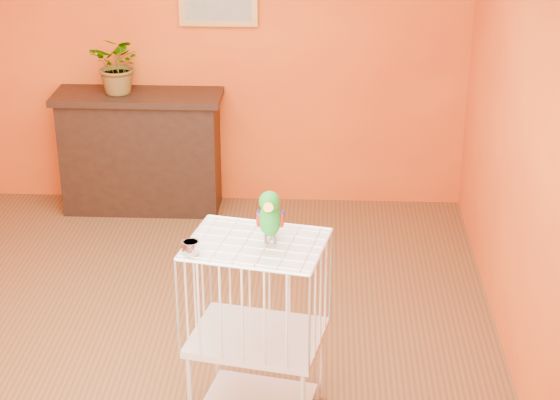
{
  "coord_description": "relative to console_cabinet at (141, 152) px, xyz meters",
  "views": [
    {
      "loc": [
        0.84,
        -5.06,
        3.23
      ],
      "look_at": [
        0.63,
        -0.71,
        1.3
      ],
      "focal_mm": 60.0,
      "sensor_mm": 36.0,
      "label": 1
    }
  ],
  "objects": [
    {
      "name": "potted_plant",
      "position": [
        -0.13,
        -0.01,
        0.68
      ],
      "size": [
        0.52,
        0.56,
        0.37
      ],
      "primitive_type": "imported",
      "rotation": [
        0.0,
        0.0,
        -0.25
      ],
      "color": "#26722D",
      "rests_on": "console_cabinet"
    },
    {
      "name": "parrot",
      "position": [
        1.22,
        -2.76,
        0.73
      ],
      "size": [
        0.15,
        0.27,
        0.3
      ],
      "rotation": [
        0.0,
        0.0,
        -0.02
      ],
      "color": "#59544C",
      "rests_on": "birdcage"
    },
    {
      "name": "console_cabinet",
      "position": [
        0.0,
        0.0,
        0.0
      ],
      "size": [
        1.34,
        0.48,
        1.0
      ],
      "color": "black",
      "rests_on": "ground"
    },
    {
      "name": "room_shell",
      "position": [
        0.64,
        -2.02,
        1.08
      ],
      "size": [
        4.5,
        4.5,
        4.5
      ],
      "color": "orange",
      "rests_on": "ground"
    },
    {
      "name": "ground",
      "position": [
        0.64,
        -2.02,
        -0.5
      ],
      "size": [
        4.5,
        4.5,
        0.0
      ],
      "primitive_type": "plane",
      "color": "brown",
      "rests_on": "ground"
    },
    {
      "name": "feed_cup",
      "position": [
        0.83,
        -2.9,
        0.61
      ],
      "size": [
        0.09,
        0.09,
        0.06
      ],
      "primitive_type": "cylinder",
      "color": "silver",
      "rests_on": "birdcage"
    },
    {
      "name": "birdcage",
      "position": [
        1.15,
        -2.76,
        0.06
      ],
      "size": [
        0.79,
        0.66,
        1.07
      ],
      "rotation": [
        0.0,
        0.0,
        -0.2
      ],
      "color": "beige",
      "rests_on": "ground"
    }
  ]
}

